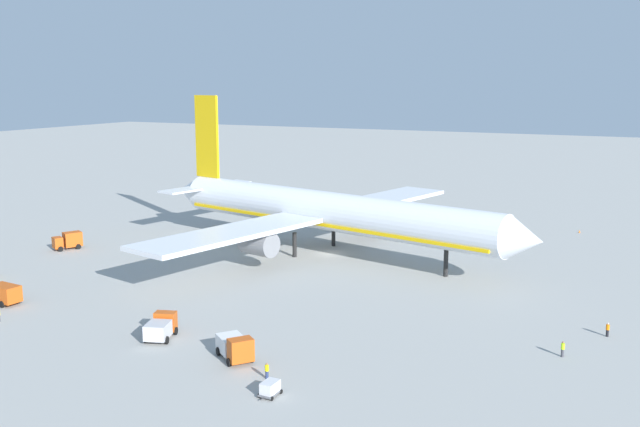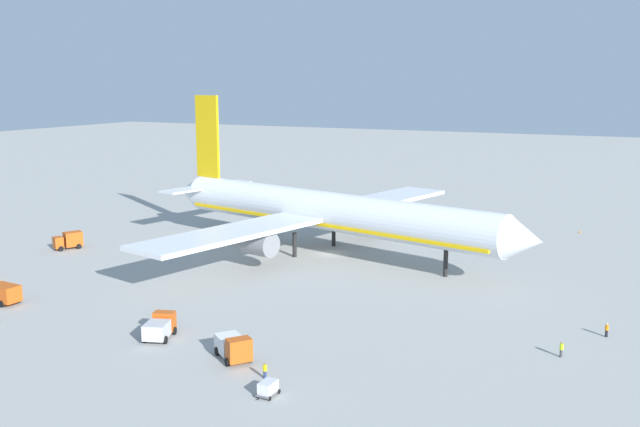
{
  "view_description": "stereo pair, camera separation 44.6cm",
  "coord_description": "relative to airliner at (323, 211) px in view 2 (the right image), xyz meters",
  "views": [
    {
      "loc": [
        50.4,
        -107.64,
        29.05
      ],
      "look_at": [
        -0.59,
        -2.35,
        7.35
      ],
      "focal_mm": 40.3,
      "sensor_mm": 36.0,
      "label": 1
    },
    {
      "loc": [
        50.8,
        -107.44,
        29.05
      ],
      "look_at": [
        -0.59,
        -2.35,
        7.35
      ],
      "focal_mm": 40.3,
      "sensor_mm": 36.0,
      "label": 2
    }
  ],
  "objects": [
    {
      "name": "baggage_cart_0",
      "position": [
        -50.66,
        51.77,
        -6.95
      ],
      "size": [
        3.02,
        2.27,
        0.4
      ],
      "color": "gray",
      "rests_on": "ground"
    },
    {
      "name": "ground_worker_1",
      "position": [
        43.39,
        -31.38,
        -6.33
      ],
      "size": [
        0.54,
        0.54,
        1.74
      ],
      "color": "#3F3F47",
      "rests_on": "ground"
    },
    {
      "name": "traffic_cone_1",
      "position": [
        37.7,
        36.56,
        -6.94
      ],
      "size": [
        0.36,
        0.36,
        0.55
      ],
      "primitive_type": "cone",
      "color": "orange",
      "rests_on": "ground"
    },
    {
      "name": "service_truck_0",
      "position": [
        12.3,
        -47.22,
        -5.8
      ],
      "size": [
        5.75,
        5.24,
        2.83
      ],
      "color": "#BF4C14",
      "rests_on": "ground"
    },
    {
      "name": "airliner",
      "position": [
        0.0,
        0.0,
        0.0
      ],
      "size": [
        75.27,
        72.63,
        26.32
      ],
      "color": "silver",
      "rests_on": "ground"
    },
    {
      "name": "service_truck_4",
      "position": [
        1.31,
        -45.63,
        -5.85
      ],
      "size": [
        3.82,
        5.29,
        2.64
      ],
      "color": "#BF4C14",
      "rests_on": "ground"
    },
    {
      "name": "traffic_cone_0",
      "position": [
        -21.36,
        38.58,
        -6.94
      ],
      "size": [
        0.36,
        0.36,
        0.55
      ],
      "primitive_type": "cone",
      "color": "orange",
      "rests_on": "ground"
    },
    {
      "name": "baggage_cart_2",
      "position": [
        20.06,
        -53.37,
        -6.45
      ],
      "size": [
        1.56,
        2.85,
        1.4
      ],
      "color": "#595B60",
      "rests_on": "ground"
    },
    {
      "name": "ground_worker_2",
      "position": [
        17.82,
        -50.09,
        -6.39
      ],
      "size": [
        0.43,
        0.43,
        1.63
      ],
      "color": "navy",
      "rests_on": "ground"
    },
    {
      "name": "service_truck_2",
      "position": [
        -41.27,
        -17.01,
        -5.65
      ],
      "size": [
        4.01,
        5.17,
        2.95
      ],
      "color": "#BF4C14",
      "rests_on": "ground"
    },
    {
      "name": "ground_worker_3",
      "position": [
        47.21,
        -22.67,
        -6.38
      ],
      "size": [
        0.47,
        0.47,
        1.65
      ],
      "color": "black",
      "rests_on": "ground"
    },
    {
      "name": "ground_plane",
      "position": [
        1.3,
        -0.34,
        -7.21
      ],
      "size": [
        600.0,
        600.0,
        0.0
      ],
      "primitive_type": "plane",
      "color": "#9E9E99"
    }
  ]
}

